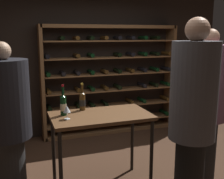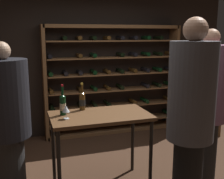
% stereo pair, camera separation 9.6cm
% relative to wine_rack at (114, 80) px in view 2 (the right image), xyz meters
% --- Properties ---
extents(back_wall, '(5.50, 0.10, 2.86)m').
position_rel_wine_rack_xyz_m(back_wall, '(-0.36, 0.21, 0.40)').
color(back_wall, black).
rests_on(back_wall, ground).
extents(wine_rack, '(2.63, 0.32, 2.06)m').
position_rel_wine_rack_xyz_m(wine_rack, '(0.00, 0.00, 0.00)').
color(wine_rack, brown).
rests_on(wine_rack, ground).
extents(tasting_table, '(1.18, 0.68, 0.95)m').
position_rel_wine_rack_xyz_m(tasting_table, '(-0.79, -1.90, -0.19)').
color(tasting_table, brown).
rests_on(tasting_table, ground).
extents(person_host_in_suit, '(0.45, 0.45, 2.05)m').
position_rel_wine_rack_xyz_m(person_host_in_suit, '(-0.12, -2.76, 0.10)').
color(person_host_in_suit, black).
rests_on(person_host_in_suit, ground).
extents(person_guest_blue_shirt, '(0.52, 0.52, 1.82)m').
position_rel_wine_rack_xyz_m(person_guest_blue_shirt, '(-1.85, -1.87, -0.03)').
color(person_guest_blue_shirt, '#2B2B2B').
rests_on(person_guest_blue_shirt, ground).
extents(person_guest_khaki, '(0.47, 0.47, 1.96)m').
position_rel_wine_rack_xyz_m(person_guest_khaki, '(0.48, -2.21, 0.05)').
color(person_guest_khaki, black).
rests_on(person_guest_khaki, ground).
extents(wine_crate, '(0.54, 0.43, 0.37)m').
position_rel_wine_rack_xyz_m(wine_crate, '(1.60, -0.71, -0.85)').
color(wine_crate, brown).
rests_on(wine_crate, ground).
extents(wine_bottle_gold_foil, '(0.08, 0.08, 0.37)m').
position_rel_wine_rack_xyz_m(wine_bottle_gold_foil, '(-1.22, -1.79, 0.05)').
color(wine_bottle_gold_foil, black).
rests_on(wine_bottle_gold_foil, tasting_table).
extents(wine_bottle_amber_reserve, '(0.08, 0.08, 0.35)m').
position_rel_wine_rack_xyz_m(wine_bottle_amber_reserve, '(-0.96, -1.64, 0.04)').
color(wine_bottle_amber_reserve, '#4C3314').
rests_on(wine_bottle_amber_reserve, tasting_table).
extents(wine_glass_stemmed_center, '(0.08, 0.08, 0.16)m').
position_rel_wine_rack_xyz_m(wine_glass_stemmed_center, '(-1.21, -1.96, 0.03)').
color(wine_glass_stemmed_center, silver).
rests_on(wine_glass_stemmed_center, tasting_table).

